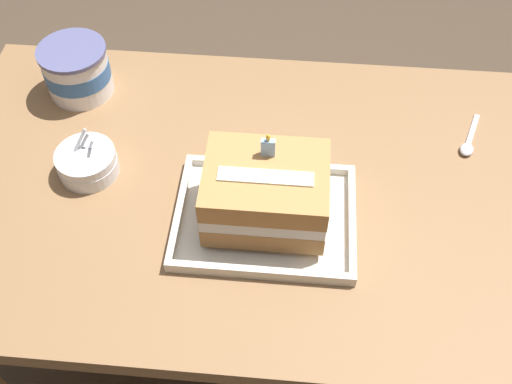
{
  "coord_description": "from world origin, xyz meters",
  "views": [
    {
      "loc": [
        0.08,
        -0.68,
        1.62
      ],
      "look_at": [
        0.02,
        -0.04,
        0.79
      ],
      "focal_mm": 42.08,
      "sensor_mm": 36.0,
      "label": 1
    }
  ],
  "objects": [
    {
      "name": "bowl_stack",
      "position": [
        -0.3,
        0.01,
        0.78
      ],
      "size": [
        0.11,
        0.11,
        0.09
      ],
      "color": "white",
      "rests_on": "dining_table"
    },
    {
      "name": "ground_plane",
      "position": [
        0.0,
        0.0,
        0.0
      ],
      "size": [
        8.0,
        8.0,
        0.0
      ],
      "primitive_type": "plane",
      "color": "#4C3D2D"
    },
    {
      "name": "birthday_cake",
      "position": [
        0.04,
        -0.08,
        0.84
      ],
      "size": [
        0.2,
        0.16,
        0.16
      ],
      "color": "#BB8248",
      "rests_on": "foil_tray"
    },
    {
      "name": "dining_table",
      "position": [
        0.0,
        0.0,
        0.64
      ],
      "size": [
        1.16,
        0.72,
        0.76
      ],
      "color": "olive",
      "rests_on": "ground_plane"
    },
    {
      "name": "ice_cream_tub",
      "position": [
        -0.37,
        0.22,
        0.81
      ],
      "size": [
        0.14,
        0.14,
        0.11
      ],
      "color": "white",
      "rests_on": "dining_table"
    },
    {
      "name": "serving_spoon_near_tray",
      "position": [
        0.41,
        0.13,
        0.76
      ],
      "size": [
        0.06,
        0.12,
        0.01
      ],
      "color": "silver",
      "rests_on": "dining_table"
    },
    {
      "name": "foil_tray",
      "position": [
        0.04,
        -0.08,
        0.77
      ],
      "size": [
        0.31,
        0.24,
        0.02
      ],
      "color": "silver",
      "rests_on": "dining_table"
    }
  ]
}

